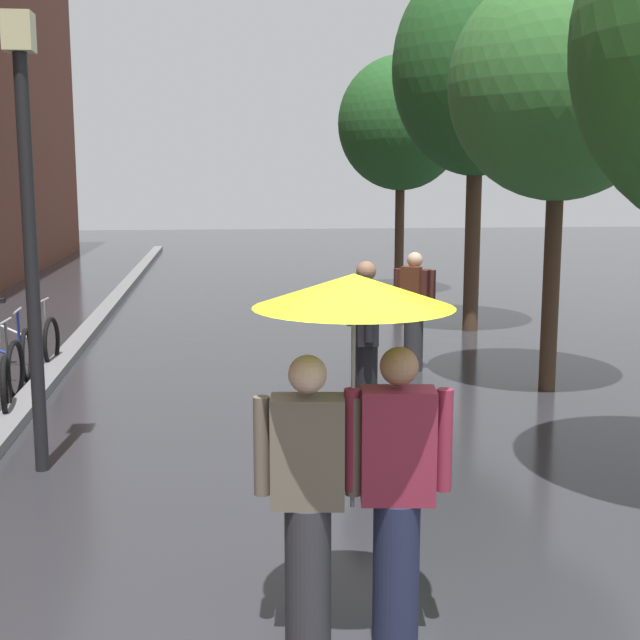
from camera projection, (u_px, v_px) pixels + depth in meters
name	position (u px, v px, depth m)	size (l,w,h in m)	color
kerb_strip	(81.00, 339.00, 13.71)	(0.30, 36.00, 0.12)	slate
street_tree_1	(560.00, 86.00, 10.04)	(2.60, 2.60, 5.00)	#473323
street_tree_2	(477.00, 69.00, 14.09)	(2.80, 2.80, 6.12)	#473323
street_tree_3	(401.00, 124.00, 18.85)	(2.77, 2.77, 5.22)	#473323
parked_bicycle_6	(14.00, 340.00, 11.86)	(1.14, 0.79, 0.96)	black
couple_under_umbrella	(353.00, 406.00, 4.65)	(1.08, 1.08, 2.09)	#2D2D33
street_lamp_post	(28.00, 209.00, 7.35)	(0.24, 0.24, 3.94)	black
pedestrian_walking_midground	(364.00, 338.00, 9.09)	(0.34, 0.59, 1.73)	black
pedestrian_walking_far	(414.00, 308.00, 11.57)	(0.51, 0.45, 1.61)	#2D2D33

